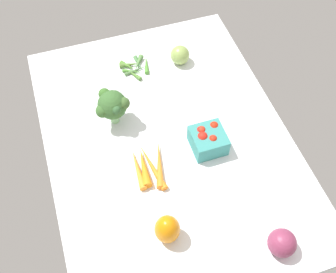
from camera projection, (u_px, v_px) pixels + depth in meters
tablecloth at (168, 142)px, 131.83cm from camera, size 104.00×76.00×2.00cm
carrot_bunch at (148, 166)px, 124.14cm from camera, size 17.70×11.34×2.90cm
heirloom_tomato_green at (180, 55)px, 147.64cm from camera, size 6.90×6.90×6.90cm
broccoli_head at (112, 105)px, 128.59cm from camera, size 10.49×11.00×12.87cm
berry_basket at (208, 139)px, 126.75cm from camera, size 10.27×10.27×7.53cm
bell_pepper_orange at (167, 229)px, 108.95cm from camera, size 8.52×8.52×9.88cm
red_onion_center at (282, 243)px, 107.95cm from camera, size 7.72×7.72×7.72cm
okra_pile at (136, 66)px, 148.06cm from camera, size 11.51×11.38×1.92cm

